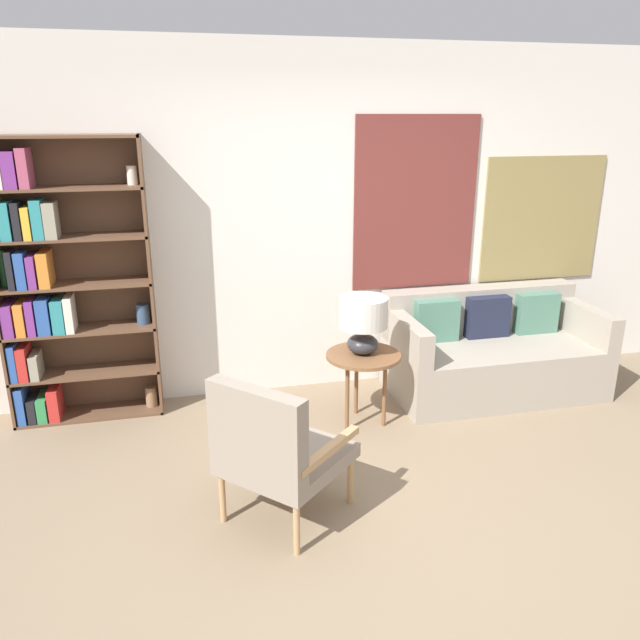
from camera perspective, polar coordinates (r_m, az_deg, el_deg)
name	(u,v)px	position (r m, az deg, el deg)	size (l,w,h in m)	color
ground_plane	(397,529)	(3.65, 7.05, -18.41)	(14.00, 14.00, 0.00)	#847056
wall_back	(322,224)	(4.95, 0.19, 8.79)	(6.40, 0.08, 2.70)	silver
bookshelf	(53,284)	(4.79, -23.20, 3.03)	(1.05, 0.30, 2.04)	brown
armchair	(274,447)	(3.42, -4.25, -11.50)	(0.85, 0.85, 0.87)	tan
couch	(491,353)	(5.30, 15.36, -2.88)	(1.67, 0.85, 0.80)	#9E9384
side_table	(363,361)	(4.49, 3.98, -3.80)	(0.54, 0.54, 0.55)	brown
table_lamp	(363,319)	(4.39, 3.96, 0.07)	(0.35, 0.35, 0.42)	#2D2D33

